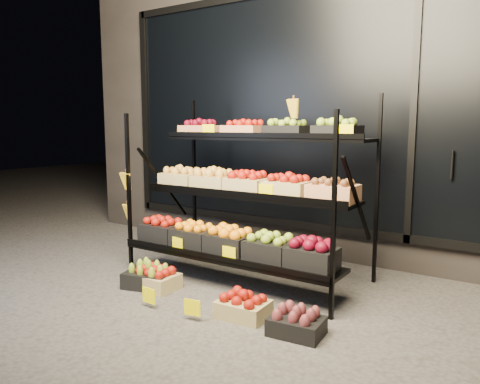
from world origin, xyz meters
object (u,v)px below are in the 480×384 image
Objects in this scene: floor_crate_midleft at (149,276)px; floor_crate_midright at (243,306)px; display_rack at (244,193)px; floor_crate_left at (156,278)px.

floor_crate_midleft reaches higher than floor_crate_midright.
floor_crate_midleft is (-0.55, -0.65, -0.69)m from display_rack.
floor_crate_midleft is at bearing -130.34° from display_rack.
display_rack is 1.13m from floor_crate_midright.
display_rack is at bearing 34.14° from floor_crate_midleft.
floor_crate_midleft reaches higher than floor_crate_left.
floor_crate_midleft is 1.24× the size of floor_crate_midright.
display_rack is at bearing 52.82° from floor_crate_left.
display_rack reaches higher than floor_crate_midright.
floor_crate_left is 0.97m from floor_crate_midright.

